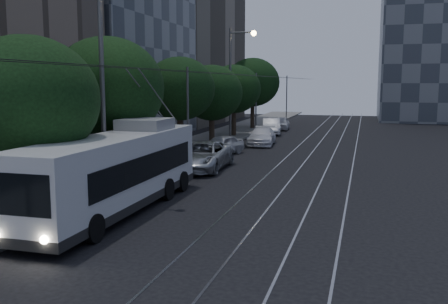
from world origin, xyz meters
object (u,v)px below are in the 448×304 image
trolleybus (117,171)px  car_white_d (281,123)px  car_white_b (262,136)px  car_white_c (271,126)px  streetlamp_far (235,74)px  pickup_silver (202,156)px  streetlamp_near (111,64)px  car_white_a (221,145)px

trolleybus → car_white_d: 35.78m
trolleybus → car_white_b: 22.35m
car_white_b → car_white_c: car_white_c is taller
streetlamp_far → pickup_silver: bearing=-83.2°
car_white_b → trolleybus: bearing=-97.7°
trolleybus → car_white_c: (0.37, 30.92, -0.82)m
car_white_d → streetlamp_far: streetlamp_far is taller
car_white_c → pickup_silver: bearing=-102.4°
pickup_silver → car_white_d: 25.84m
streetlamp_near → car_white_a: bearing=88.1°
pickup_silver → car_white_b: size_ratio=1.20×
car_white_b → car_white_d: 13.48m
car_white_d → streetlamp_far: size_ratio=0.43×
car_white_a → car_white_b: car_white_b is taller
trolleybus → car_white_c: 30.94m
trolleybus → car_white_a: (-0.39, 15.92, -0.91)m
car_white_d → streetlamp_near: 34.82m
car_white_c → car_white_d: 4.84m
car_white_d → streetlamp_far: bearing=-103.6°
car_white_c → car_white_a: bearing=-104.8°
car_white_b → streetlamp_near: 21.65m
car_white_d → streetlamp_near: (-1.45, -34.41, 5.10)m
pickup_silver → streetlamp_near: size_ratio=0.61×
streetlamp_far → car_white_d: bearing=80.3°
car_white_c → streetlamp_far: streetlamp_far is taller
trolleybus → car_white_b: bearing=86.7°
streetlamp_near → car_white_b: bearing=84.3°
pickup_silver → car_white_d: bearing=87.4°
car_white_b → streetlamp_far: (-2.69, 1.54, 5.07)m
car_white_a → streetlamp_far: streetlamp_far is taller
pickup_silver → streetlamp_far: bearing=95.1°
pickup_silver → car_white_a: pickup_silver is taller
trolleybus → streetlamp_far: (-1.48, 23.84, 4.18)m
pickup_silver → car_white_c: size_ratio=1.24×
pickup_silver → car_white_d: pickup_silver is taller
trolleybus → streetlamp_far: streetlamp_far is taller
car_white_c → car_white_d: car_white_c is taller
car_white_a → car_white_d: bearing=105.6°
trolleybus → streetlamp_near: bearing=122.9°
car_white_a → streetlamp_near: (-0.49, -14.57, 5.10)m
car_white_d → streetlamp_far: 13.12m
trolleybus → pickup_silver: trolleybus is taller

